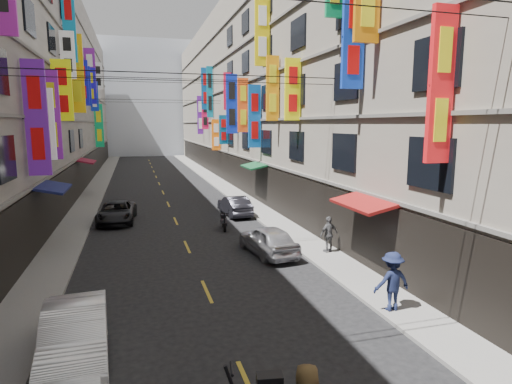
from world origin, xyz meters
TOP-DOWN VIEW (x-y plane):
  - sidewalk_left at (-6.00, 42.00)m, footprint 2.00×90.00m
  - sidewalk_right at (6.00, 42.00)m, footprint 2.00×90.00m
  - building_row_left at (-11.99, 42.00)m, footprint 10.14×90.00m
  - building_row_right at (11.99, 42.00)m, footprint 10.14×90.00m
  - haze_block at (0.00, 92.00)m, footprint 18.00×8.00m
  - shop_signage at (-0.19, 35.38)m, footprint 14.00×55.00m
  - street_awnings at (-1.26, 26.00)m, footprint 13.99×35.20m
  - overhead_cables at (0.00, 30.00)m, footprint 14.00×38.04m
  - lane_markings at (0.00, 39.00)m, footprint 0.12×80.20m
  - scooter_far_right at (2.51, 27.10)m, footprint 0.54×1.80m
  - car_left_mid at (-4.00, 14.21)m, footprint 1.86×4.54m
  - car_left_far at (-3.55, 30.65)m, footprint 2.48×4.77m
  - car_right_mid at (3.53, 21.70)m, footprint 2.19×4.29m
  - car_right_far at (4.00, 30.68)m, footprint 1.65×4.10m
  - pedestrian_rnear at (5.45, 14.55)m, footprint 1.25×0.66m
  - pedestrian_rfar at (6.27, 20.93)m, footprint 1.10×0.79m

SIDE VIEW (x-z plane):
  - lane_markings at x=0.00m, z-range 0.00..0.01m
  - sidewalk_left at x=-6.00m, z-range 0.00..0.12m
  - sidewalk_right at x=6.00m, z-range 0.00..0.12m
  - scooter_far_right at x=2.51m, z-range -0.13..1.01m
  - car_left_far at x=-3.55m, z-range 0.00..1.28m
  - car_right_far at x=4.00m, z-range 0.00..1.33m
  - car_right_mid at x=3.53m, z-range 0.00..1.40m
  - car_left_mid at x=-4.00m, z-range 0.00..1.46m
  - pedestrian_rfar at x=6.27m, z-range 0.12..1.82m
  - pedestrian_rnear at x=5.45m, z-range 0.12..2.05m
  - street_awnings at x=-1.26m, z-range 2.80..3.20m
  - overhead_cables at x=0.00m, z-range 8.18..9.42m
  - shop_signage at x=-0.19m, z-range 2.96..15.27m
  - building_row_left at x=-11.99m, z-range -0.01..18.99m
  - building_row_right at x=11.99m, z-range -0.01..18.99m
  - haze_block at x=0.00m, z-range 0.00..22.00m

